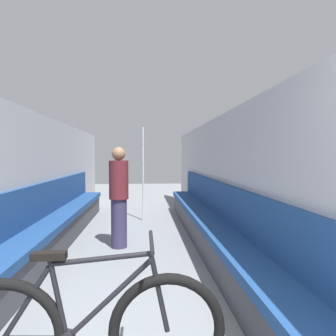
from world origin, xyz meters
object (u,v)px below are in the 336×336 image
at_px(bench_seat_row_right, 211,228).
at_px(bench_seat_row_left, 49,231).
at_px(grab_pole_near, 143,175).
at_px(bicycle, 87,332).
at_px(passenger_standing, 119,196).

bearing_deg(bench_seat_row_right, bench_seat_row_left, 180.00).
bearing_deg(grab_pole_near, bicycle, -93.76).
xyz_separation_m(bench_seat_row_right, grab_pole_near, (-1.05, 2.15, 0.67)).
height_order(bicycle, passenger_standing, passenger_standing).
bearing_deg(bench_seat_row_left, bicycle, -68.66).
height_order(bench_seat_row_right, bicycle, bench_seat_row_right).
relative_size(bench_seat_row_left, bicycle, 4.03).
distance_m(bench_seat_row_right, bicycle, 3.02).
bearing_deg(bicycle, grab_pole_near, 90.13).
distance_m(grab_pole_near, passenger_standing, 1.99).
xyz_separation_m(bench_seat_row_left, grab_pole_near, (1.37, 2.15, 0.67)).
height_order(bench_seat_row_left, bicycle, bench_seat_row_left).
xyz_separation_m(bench_seat_row_left, passenger_standing, (1.00, 0.20, 0.48)).
bearing_deg(bench_seat_row_left, bench_seat_row_right, 0.00).
relative_size(bench_seat_row_right, passenger_standing, 4.31).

